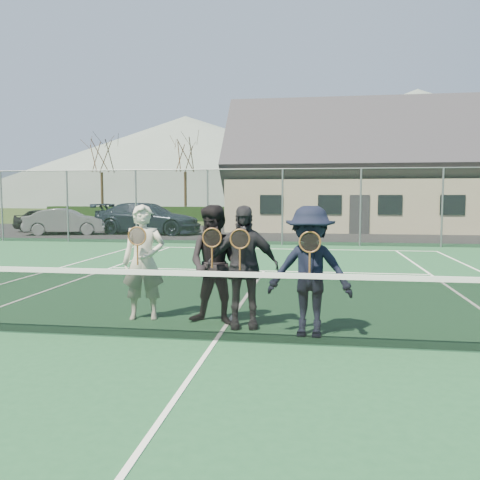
{
  "coord_description": "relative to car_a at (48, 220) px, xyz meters",
  "views": [
    {
      "loc": [
        1.3,
        -6.49,
        1.96
      ],
      "look_at": [
        0.11,
        1.5,
        1.25
      ],
      "focal_mm": 38.0,
      "sensor_mm": 36.0,
      "label": 1
    }
  ],
  "objects": [
    {
      "name": "hill_centre",
      "position": [
        32.89,
        76.12,
        10.36
      ],
      "size": [
        120.0,
        120.0,
        22.0
      ],
      "primitive_type": "cone",
      "color": "slate",
      "rests_on": "ground"
    },
    {
      "name": "tree_b",
      "position": [
        3.89,
        14.12,
        5.15
      ],
      "size": [
        3.2,
        3.2,
        7.77
      ],
      "color": "#332012",
      "rests_on": "ground"
    },
    {
      "name": "car_c",
      "position": [
        5.71,
        -0.49,
        0.16
      ],
      "size": [
        5.73,
        2.85,
        1.6
      ],
      "primitive_type": "imported",
      "rotation": [
        0.0,
        0.0,
        1.46
      ],
      "color": "#182131",
      "rests_on": "ground"
    },
    {
      "name": "court_markings",
      "position": [
        12.89,
        -18.88,
        -0.62
      ],
      "size": [
        11.03,
        23.83,
        0.01
      ],
      "color": "white",
      "rests_on": "court_surface"
    },
    {
      "name": "tree_d",
      "position": [
        24.89,
        14.12,
        5.15
      ],
      "size": [
        3.2,
        3.2,
        7.77
      ],
      "color": "#352013",
      "rests_on": "ground"
    },
    {
      "name": "car_a",
      "position": [
        0.0,
        0.0,
        0.0
      ],
      "size": [
        3.98,
        2.14,
        1.29
      ],
      "primitive_type": "imported",
      "rotation": [
        0.0,
        0.0,
        1.4
      ],
      "color": "black",
      "rests_on": "ground"
    },
    {
      "name": "tennis_net",
      "position": [
        12.89,
        -18.88,
        -0.1
      ],
      "size": [
        11.68,
        0.08,
        1.1
      ],
      "color": "slate",
      "rests_on": "ground"
    },
    {
      "name": "tree_c",
      "position": [
        14.89,
        14.12,
        5.15
      ],
      "size": [
        3.2,
        3.2,
        7.77
      ],
      "color": "#392614",
      "rests_on": "ground"
    },
    {
      "name": "hill_west",
      "position": [
        -12.11,
        76.12,
        8.36
      ],
      "size": [
        110.0,
        110.0,
        18.0
      ],
      "primitive_type": "cone",
      "color": "slate",
      "rests_on": "ground"
    },
    {
      "name": "tarmac_carpark",
      "position": [
        8.89,
        1.12,
        -0.64
      ],
      "size": [
        40.0,
        12.0,
        0.01
      ],
      "primitive_type": "cube",
      "color": "black",
      "rests_on": "ground"
    },
    {
      "name": "player_d",
      "position": [
        14.12,
        -18.41,
        0.28
      ],
      "size": [
        1.23,
        0.79,
        1.8
      ],
      "color": "black",
      "rests_on": "court_surface"
    },
    {
      "name": "player_a",
      "position": [
        11.54,
        -17.81,
        0.28
      ],
      "size": [
        0.73,
        0.56,
        1.8
      ],
      "color": "beige",
      "rests_on": "court_surface"
    },
    {
      "name": "perimeter_fence",
      "position": [
        12.89,
        -5.38,
        0.88
      ],
      "size": [
        30.07,
        0.07,
        3.02
      ],
      "color": "slate",
      "rests_on": "ground"
    },
    {
      "name": "player_c",
      "position": [
        13.14,
        -18.08,
        0.28
      ],
      "size": [
        1.1,
        0.58,
        1.8
      ],
      "color": "#222327",
      "rests_on": "court_surface"
    },
    {
      "name": "player_b",
      "position": [
        12.71,
        -17.93,
        0.28
      ],
      "size": [
        0.97,
        0.81,
        1.8
      ],
      "color": "black",
      "rests_on": "court_surface"
    },
    {
      "name": "court_surface",
      "position": [
        12.89,
        -18.88,
        -0.63
      ],
      "size": [
        30.0,
        30.0,
        0.02
      ],
      "primitive_type": "cube",
      "color": "#1C4C2B",
      "rests_on": "ground"
    },
    {
      "name": "hedge_row",
      "position": [
        12.89,
        13.12,
        -0.09
      ],
      "size": [
        40.0,
        1.2,
        1.1
      ],
      "primitive_type": "cube",
      "color": "black",
      "rests_on": "ground"
    },
    {
      "name": "car_b",
      "position": [
        1.76,
        -1.46,
        0.01
      ],
      "size": [
        4.2,
        2.45,
        1.31
      ],
      "primitive_type": "imported",
      "rotation": [
        0.0,
        0.0,
        1.86
      ],
      "color": "gray",
      "rests_on": "ground"
    },
    {
      "name": "tree_a",
      "position": [
        -3.11,
        14.12,
        5.15
      ],
      "size": [
        3.2,
        3.2,
        7.77
      ],
      "color": "#342313",
      "rests_on": "ground"
    },
    {
      "name": "clubhouse",
      "position": [
        16.89,
        5.12,
        3.35
      ],
      "size": [
        15.6,
        8.2,
        7.7
      ],
      "color": "beige",
      "rests_on": "ground"
    },
    {
      "name": "ground",
      "position": [
        12.89,
        1.12,
        -0.64
      ],
      "size": [
        220.0,
        220.0,
        0.0
      ],
      "primitive_type": "plane",
      "color": "#2D4518",
      "rests_on": "ground"
    }
  ]
}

